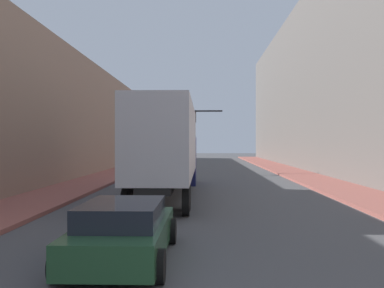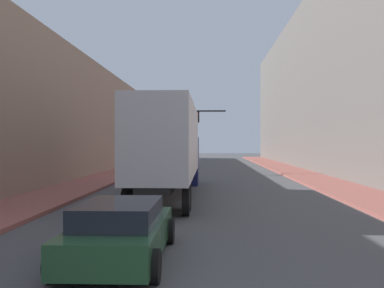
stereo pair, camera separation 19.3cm
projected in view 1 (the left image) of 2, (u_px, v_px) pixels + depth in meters
sidewalk_right at (299, 175)px, 33.26m from camera, size 3.05×80.00×0.15m
sidewalk_left at (113, 174)px, 33.65m from camera, size 3.05×80.00×0.15m
building_right at (358, 73)px, 33.11m from camera, size 6.00×80.00×15.96m
building_left at (56, 119)px, 33.76m from camera, size 6.00×80.00×8.94m
semi_truck at (169, 147)px, 20.76m from camera, size 2.41×14.20×4.28m
sedan_car at (124, 231)px, 9.37m from camera, size 2.09×4.42×1.29m
traffic_signal_gantry at (160, 127)px, 35.73m from camera, size 7.15×0.35×5.51m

